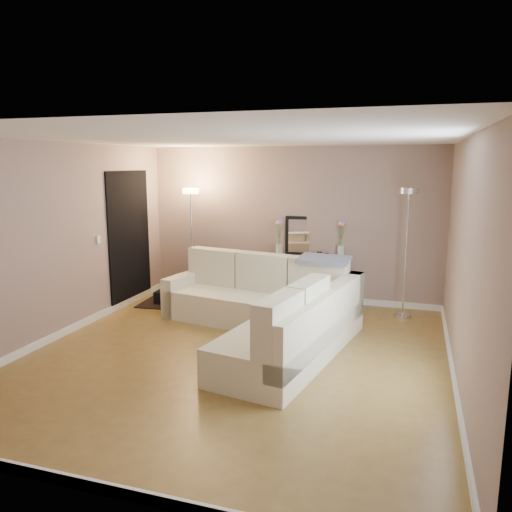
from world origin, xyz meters
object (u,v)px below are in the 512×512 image
(floor_lamp_lit, at_px, (191,221))
(sectional_sofa, at_px, (269,310))
(console_table, at_px, (304,278))
(floor_lamp_unlit, at_px, (407,227))

(floor_lamp_lit, bearing_deg, sectional_sofa, -39.26)
(console_table, distance_m, floor_lamp_lit, 2.14)
(sectional_sofa, xyz_separation_m, floor_lamp_lit, (-1.81, 1.48, 0.97))
(floor_lamp_lit, distance_m, floor_lamp_unlit, 3.53)
(sectional_sofa, bearing_deg, floor_lamp_lit, 140.74)
(sectional_sofa, bearing_deg, floor_lamp_unlit, 39.85)
(floor_lamp_lit, bearing_deg, floor_lamp_unlit, -0.84)
(sectional_sofa, distance_m, floor_lamp_unlit, 2.45)
(sectional_sofa, bearing_deg, console_table, 86.97)
(sectional_sofa, xyz_separation_m, floor_lamp_unlit, (1.71, 1.43, 1.02))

